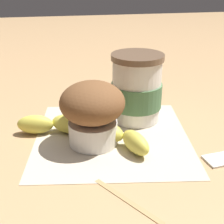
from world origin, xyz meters
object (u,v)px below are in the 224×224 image
(coffee_cup, at_px, (136,89))
(muffin, at_px, (93,110))
(sugar_packet, at_px, (222,158))
(banana, at_px, (86,130))

(coffee_cup, xyz_separation_m, muffin, (0.07, -0.09, -0.00))
(coffee_cup, xyz_separation_m, sugar_packet, (0.16, 0.09, -0.06))
(coffee_cup, relative_size, banana, 0.60)
(muffin, bearing_deg, sugar_packet, 64.32)
(banana, xyz_separation_m, sugar_packet, (0.10, 0.19, -0.01))
(coffee_cup, bearing_deg, muffin, -50.74)
(coffee_cup, distance_m, banana, 0.12)
(muffin, relative_size, sugar_packet, 2.03)
(sugar_packet, bearing_deg, coffee_cup, -150.85)
(coffee_cup, height_order, banana, coffee_cup)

